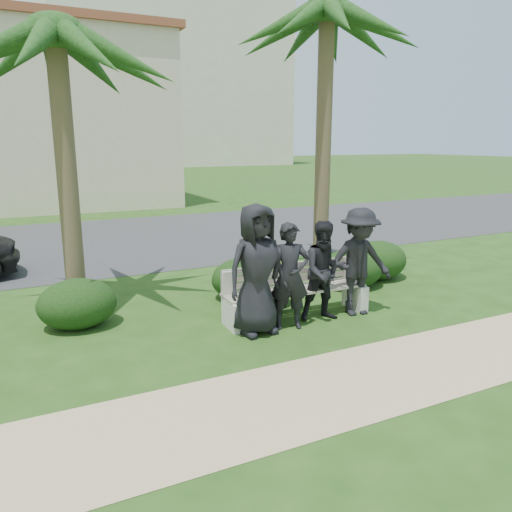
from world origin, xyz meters
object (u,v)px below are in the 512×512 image
object	(u,v)px
man_c	(325,271)
palm_left	(55,35)
park_bench	(296,295)
man_a	(257,270)
palm_right	(327,13)
man_b	(290,276)
man_d	(359,262)

from	to	relation	value
man_c	palm_left	size ratio (longest dim) A/B	0.30
park_bench	man_a	size ratio (longest dim) A/B	1.25
man_c	park_bench	bearing A→B (deg)	153.32
man_a	palm_right	distance (m)	5.74
man_a	man_c	size ratio (longest dim) A/B	1.22
man_b	man_c	xyz separation A→B (m)	(0.65, 0.06, -0.02)
park_bench	man_a	world-z (taller)	man_a
man_b	man_d	xyz separation A→B (m)	(1.27, 0.04, 0.07)
palm_left	man_c	bearing A→B (deg)	-35.56
park_bench	palm_right	bearing A→B (deg)	51.76
man_c	man_a	bearing A→B (deg)	-165.86
man_c	palm_left	bearing A→B (deg)	157.16
man_a	man_d	distance (m)	1.80
palm_right	man_a	bearing A→B (deg)	-136.66
park_bench	man_b	size ratio (longest dim) A/B	1.49
man_c	man_d	bearing A→B (deg)	11.03
man_a	palm_right	size ratio (longest dim) A/B	0.31
man_a	palm_left	xyz separation A→B (m)	(-2.18, 2.43, 3.32)
man_c	palm_right	distance (m)	5.38
man_a	palm_right	world-z (taller)	palm_right
man_c	man_b	bearing A→B (deg)	-162.12
man_b	palm_left	bearing A→B (deg)	155.75
man_b	palm_left	world-z (taller)	palm_left
man_a	man_b	bearing A→B (deg)	-7.69
palm_left	palm_right	bearing A→B (deg)	3.03
man_a	man_c	xyz separation A→B (m)	(1.18, 0.03, -0.17)
palm_right	palm_left	bearing A→B (deg)	-176.97
man_b	man_d	bearing A→B (deg)	19.88
man_b	man_a	bearing A→B (deg)	-165.22
man_b	palm_right	bearing A→B (deg)	67.48
man_d	palm_left	distance (m)	5.76
man_c	man_d	xyz separation A→B (m)	(0.62, -0.02, 0.08)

